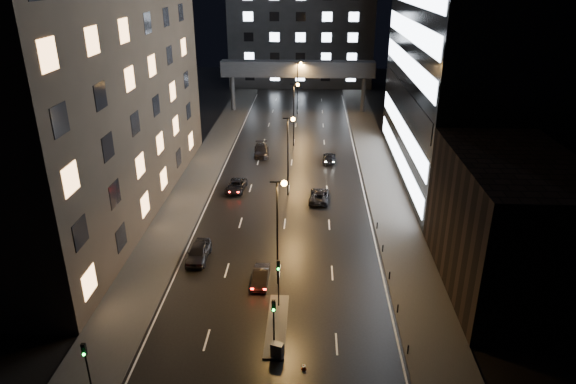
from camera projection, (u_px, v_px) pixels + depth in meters
name	position (u px, v px, depth m)	size (l,w,h in m)	color
ground	(292.00, 163.00, 76.00)	(160.00, 160.00, 0.00)	black
sidewalk_left	(201.00, 173.00, 71.91)	(5.00, 110.00, 0.15)	#383533
sidewalk_right	(381.00, 176.00, 70.86)	(5.00, 110.00, 0.15)	#383533
building_left	(74.00, 34.00, 54.32)	(15.00, 48.00, 40.00)	#2D2319
building_right_low	(508.00, 224.00, 44.36)	(10.00, 18.00, 12.00)	black
building_right_glass	(496.00, 3.00, 62.33)	(20.00, 36.00, 45.00)	black
building_far	(301.00, 32.00, 124.18)	(34.00, 14.00, 25.00)	#333335
skybridge	(298.00, 70.00, 100.17)	(30.00, 3.00, 10.00)	#333335
median_island	(277.00, 325.00, 41.13)	(1.60, 8.00, 0.15)	#383533
traffic_signal_near	(278.00, 276.00, 42.21)	(0.28, 0.34, 4.40)	black
traffic_signal_far	(274.00, 317.00, 37.17)	(0.28, 0.34, 4.40)	black
traffic_signal_corner	(86.00, 362.00, 33.15)	(0.28, 0.34, 4.40)	black
bollard_row	(393.00, 292.00, 44.69)	(0.12, 25.12, 0.90)	black
streetlight_near	(279.00, 220.00, 44.08)	(1.45, 0.50, 10.15)	black
streetlight_mid_a	(289.00, 146.00, 62.41)	(1.45, 0.50, 10.15)	black
streetlight_mid_b	(295.00, 106.00, 80.74)	(1.45, 0.50, 10.15)	black
streetlight_far	(298.00, 81.00, 99.07)	(1.45, 0.50, 10.15)	black
car_away_a	(198.00, 252.00, 50.23)	(1.94, 4.82, 1.64)	black
car_away_b	(261.00, 277.00, 46.55)	(1.37, 3.94, 1.30)	black
car_away_c	(236.00, 186.00, 66.03)	(2.20, 4.78, 1.33)	black
car_away_d	(261.00, 150.00, 78.72)	(2.19, 5.38, 1.56)	black
car_toward_a	(319.00, 195.00, 63.19)	(2.30, 4.98, 1.38)	black
car_toward_b	(329.00, 158.00, 76.09)	(1.81, 4.46, 1.29)	black
utility_cabinet	(277.00, 350.00, 37.47)	(0.88, 0.56, 1.12)	#4C4C4F
cone_b	(304.00, 367.00, 36.58)	(0.36, 0.36, 0.45)	#FF440D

